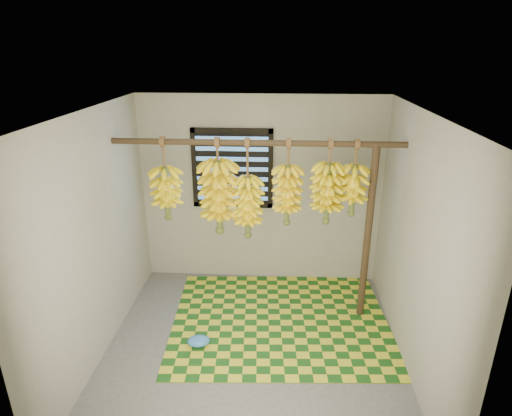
# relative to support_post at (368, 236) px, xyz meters

# --- Properties ---
(floor) EXTENTS (3.00, 3.00, 0.01)m
(floor) POSITION_rel_support_post_xyz_m (-1.20, -0.70, -1.00)
(floor) COLOR #545454
(floor) RESTS_ON ground
(ceiling) EXTENTS (3.00, 3.00, 0.01)m
(ceiling) POSITION_rel_support_post_xyz_m (-1.20, -0.70, 1.40)
(ceiling) COLOR silver
(ceiling) RESTS_ON wall_back
(wall_back) EXTENTS (3.00, 0.01, 2.40)m
(wall_back) POSITION_rel_support_post_xyz_m (-1.20, 0.80, 0.20)
(wall_back) COLOR gray
(wall_back) RESTS_ON floor
(wall_left) EXTENTS (0.01, 3.00, 2.40)m
(wall_left) POSITION_rel_support_post_xyz_m (-2.71, -0.70, 0.20)
(wall_left) COLOR gray
(wall_left) RESTS_ON floor
(wall_right) EXTENTS (0.01, 3.00, 2.40)m
(wall_right) POSITION_rel_support_post_xyz_m (0.30, -0.70, 0.20)
(wall_right) COLOR gray
(wall_right) RESTS_ON floor
(window) EXTENTS (1.00, 0.04, 1.00)m
(window) POSITION_rel_support_post_xyz_m (-1.55, 0.78, 0.50)
(window) COLOR black
(window) RESTS_ON wall_back
(hanging_pole) EXTENTS (3.00, 0.06, 0.06)m
(hanging_pole) POSITION_rel_support_post_xyz_m (-1.20, 0.00, 1.00)
(hanging_pole) COLOR #42301D
(hanging_pole) RESTS_ON wall_left
(support_post) EXTENTS (0.08, 0.08, 2.00)m
(support_post) POSITION_rel_support_post_xyz_m (0.00, 0.00, 0.00)
(support_post) COLOR #42301D
(support_post) RESTS_ON floor
(woven_mat) EXTENTS (2.51, 2.06, 0.01)m
(woven_mat) POSITION_rel_support_post_xyz_m (-0.92, -0.19, -0.99)
(woven_mat) COLOR #184D16
(woven_mat) RESTS_ON floor
(plastic_bag) EXTENTS (0.26, 0.21, 0.10)m
(plastic_bag) POSITION_rel_support_post_xyz_m (-1.76, -0.67, -0.94)
(plastic_bag) COLOR #3680CC
(plastic_bag) RESTS_ON woven_mat
(banana_bunch_a) EXTENTS (0.33, 0.33, 0.90)m
(banana_bunch_a) POSITION_rel_support_post_xyz_m (-2.17, 0.00, 0.44)
(banana_bunch_a) COLOR brown
(banana_bunch_a) RESTS_ON hanging_pole
(banana_bunch_b) EXTENTS (0.38, 0.38, 1.05)m
(banana_bunch_b) POSITION_rel_support_post_xyz_m (-1.61, 0.00, 0.41)
(banana_bunch_b) COLOR brown
(banana_bunch_b) RESTS_ON hanging_pole
(banana_bunch_c) EXTENTS (0.31, 0.31, 1.10)m
(banana_bunch_c) POSITION_rel_support_post_xyz_m (-1.30, 0.00, 0.30)
(banana_bunch_c) COLOR brown
(banana_bunch_c) RESTS_ON hanging_pole
(banana_bunch_d) EXTENTS (0.31, 0.31, 0.94)m
(banana_bunch_d) POSITION_rel_support_post_xyz_m (-0.88, 0.00, 0.45)
(banana_bunch_d) COLOR brown
(banana_bunch_d) RESTS_ON hanging_pole
(banana_bunch_e) EXTENTS (0.35, 0.35, 0.91)m
(banana_bunch_e) POSITION_rel_support_post_xyz_m (-0.46, -0.00, 0.47)
(banana_bunch_e) COLOR brown
(banana_bunch_e) RESTS_ON hanging_pole
(banana_bunch_f) EXTENTS (0.29, 0.29, 0.81)m
(banana_bunch_f) POSITION_rel_support_post_xyz_m (-0.20, 0.00, 0.52)
(banana_bunch_f) COLOR brown
(banana_bunch_f) RESTS_ON hanging_pole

